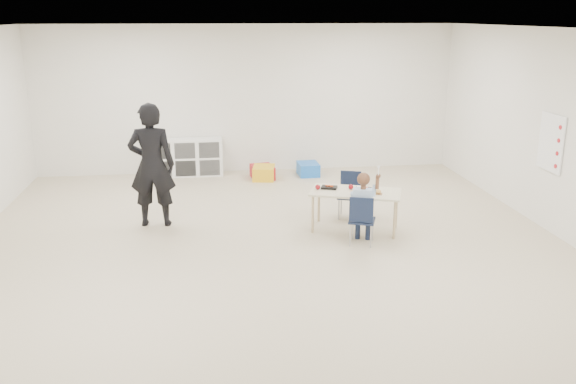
{
  "coord_description": "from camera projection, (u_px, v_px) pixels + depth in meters",
  "views": [
    {
      "loc": [
        -0.74,
        -7.17,
        2.97
      ],
      "look_at": [
        0.2,
        0.0,
        0.85
      ],
      "focal_mm": 38.0,
      "sensor_mm": 36.0,
      "label": 1
    }
  ],
  "objects": [
    {
      "name": "chair_far",
      "position": [
        349.0,
        196.0,
        9.16
      ],
      "size": [
        0.42,
        0.41,
        0.69
      ],
      "primitive_type": null,
      "rotation": [
        0.0,
        0.0,
        -0.35
      ],
      "color": "#111A33",
      "rests_on": "ground"
    },
    {
      "name": "bread_roll",
      "position": [
        378.0,
        192.0,
        8.42
      ],
      "size": [
        0.09,
        0.09,
        0.07
      ],
      "primitive_type": "ellipsoid",
      "color": "tan",
      "rests_on": "table"
    },
    {
      "name": "milk_carton",
      "position": [
        359.0,
        190.0,
        8.43
      ],
      "size": [
        0.09,
        0.09,
        0.1
      ],
      "primitive_type": "cube",
      "rotation": [
        0.0,
        0.0,
        -0.35
      ],
      "color": "white",
      "rests_on": "table"
    },
    {
      "name": "bin_red",
      "position": [
        262.0,
        172.0,
        11.42
      ],
      "size": [
        0.46,
        0.55,
        0.24
      ],
      "primitive_type": "cube",
      "rotation": [
        0.0,
        0.0,
        0.15
      ],
      "color": "red",
      "rests_on": "ground"
    },
    {
      "name": "child",
      "position": [
        363.0,
        205.0,
        8.04
      ],
      "size": [
        0.59,
        0.59,
        1.09
      ],
      "primitive_type": null,
      "rotation": [
        0.0,
        0.0,
        -0.35
      ],
      "color": "#A7BEE2",
      "rests_on": "chair_near"
    },
    {
      "name": "room",
      "position": [
        271.0,
        149.0,
        7.36
      ],
      "size": [
        9.0,
        9.02,
        2.8
      ],
      "color": "#C0B393",
      "rests_on": "ground"
    },
    {
      "name": "lunch_tray_far",
      "position": [
        329.0,
        187.0,
        8.7
      ],
      "size": [
        0.26,
        0.23,
        0.03
      ],
      "primitive_type": "cube",
      "rotation": [
        0.0,
        0.0,
        -0.35
      ],
      "color": "black",
      "rests_on": "table"
    },
    {
      "name": "rules_poster",
      "position": [
        551.0,
        143.0,
        8.47
      ],
      "size": [
        0.02,
        0.6,
        0.8
      ],
      "primitive_type": "cube",
      "color": "white",
      "rests_on": "room"
    },
    {
      "name": "table",
      "position": [
        355.0,
        210.0,
        8.64
      ],
      "size": [
        1.39,
        1.02,
        0.57
      ],
      "rotation": [
        0.0,
        0.0,
        -0.35
      ],
      "color": "beige",
      "rests_on": "ground"
    },
    {
      "name": "lunch_tray_near",
      "position": [
        363.0,
        189.0,
        8.61
      ],
      "size": [
        0.26,
        0.23,
        0.03
      ],
      "primitive_type": "cube",
      "rotation": [
        0.0,
        0.0,
        -0.35
      ],
      "color": "black",
      "rests_on": "table"
    },
    {
      "name": "bin_yellow",
      "position": [
        264.0,
        173.0,
        11.36
      ],
      "size": [
        0.47,
        0.56,
        0.25
      ],
      "primitive_type": "cube",
      "rotation": [
        0.0,
        0.0,
        -0.17
      ],
      "color": "yellow",
      "rests_on": "ground"
    },
    {
      "name": "cubby_shelf",
      "position": [
        186.0,
        157.0,
        11.58
      ],
      "size": [
        1.4,
        0.4,
        0.7
      ],
      "primitive_type": "cube",
      "color": "white",
      "rests_on": "ground"
    },
    {
      "name": "apple_near",
      "position": [
        351.0,
        187.0,
        8.65
      ],
      "size": [
        0.07,
        0.07,
        0.07
      ],
      "primitive_type": "sphere",
      "color": "maroon",
      "rests_on": "table"
    },
    {
      "name": "apple_far",
      "position": [
        318.0,
        187.0,
        8.64
      ],
      "size": [
        0.07,
        0.07,
        0.07
      ],
      "primitive_type": "sphere",
      "color": "maroon",
      "rests_on": "table"
    },
    {
      "name": "adult",
      "position": [
        152.0,
        165.0,
        8.69
      ],
      "size": [
        0.68,
        0.47,
        1.79
      ],
      "primitive_type": "imported",
      "rotation": [
        0.0,
        0.0,
        3.08
      ],
      "color": "black",
      "rests_on": "ground"
    },
    {
      "name": "bin_blue",
      "position": [
        308.0,
        169.0,
        11.65
      ],
      "size": [
        0.39,
        0.5,
        0.24
      ],
      "primitive_type": "cube",
      "rotation": [
        0.0,
        0.0,
        0.03
      ],
      "color": "blue",
      "rests_on": "ground"
    },
    {
      "name": "chair_near",
      "position": [
        362.0,
        219.0,
        8.1
      ],
      "size": [
        0.42,
        0.41,
        0.69
      ],
      "primitive_type": null,
      "rotation": [
        0.0,
        0.0,
        -0.35
      ],
      "color": "#111A33",
      "rests_on": "ground"
    }
  ]
}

